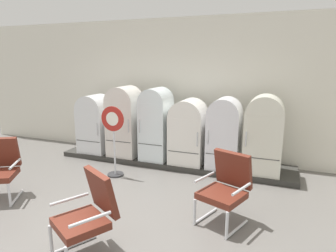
{
  "coord_description": "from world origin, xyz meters",
  "views": [
    {
      "loc": [
        2.11,
        -2.79,
        2.23
      ],
      "look_at": [
        0.0,
        2.75,
        0.9
      ],
      "focal_mm": 31.29,
      "sensor_mm": 36.0,
      "label": 1
    }
  ],
  "objects_px": {
    "refrigerator_3": "(188,130)",
    "refrigerator_4": "(224,131)",
    "refrigerator_0": "(95,122)",
    "refrigerator_2": "(156,122)",
    "armchair_right": "(226,186)",
    "armchair_center": "(89,212)",
    "sign_stand": "(114,142)",
    "refrigerator_5": "(264,132)",
    "refrigerator_1": "(125,119)"
  },
  "relations": [
    {
      "from": "refrigerator_3",
      "to": "refrigerator_5",
      "type": "bearing_deg",
      "value": -0.73
    },
    {
      "from": "refrigerator_3",
      "to": "refrigerator_4",
      "type": "xyz_separation_m",
      "value": [
        0.75,
        -0.03,
        0.05
      ]
    },
    {
      "from": "refrigerator_2",
      "to": "sign_stand",
      "type": "relative_size",
      "value": 1.12
    },
    {
      "from": "refrigerator_2",
      "to": "sign_stand",
      "type": "bearing_deg",
      "value": -115.76
    },
    {
      "from": "refrigerator_1",
      "to": "armchair_right",
      "type": "distance_m",
      "value": 3.26
    },
    {
      "from": "refrigerator_0",
      "to": "refrigerator_4",
      "type": "height_order",
      "value": "refrigerator_4"
    },
    {
      "from": "refrigerator_2",
      "to": "refrigerator_4",
      "type": "xyz_separation_m",
      "value": [
        1.49,
        -0.02,
        -0.08
      ]
    },
    {
      "from": "refrigerator_4",
      "to": "sign_stand",
      "type": "bearing_deg",
      "value": -153.92
    },
    {
      "from": "refrigerator_3",
      "to": "refrigerator_4",
      "type": "bearing_deg",
      "value": -2.62
    },
    {
      "from": "refrigerator_1",
      "to": "armchair_right",
      "type": "relative_size",
      "value": 1.58
    },
    {
      "from": "refrigerator_4",
      "to": "refrigerator_5",
      "type": "bearing_deg",
      "value": 1.17
    },
    {
      "from": "refrigerator_0",
      "to": "refrigerator_4",
      "type": "xyz_separation_m",
      "value": [
        3.04,
        0.0,
        0.04
      ]
    },
    {
      "from": "refrigerator_1",
      "to": "refrigerator_0",
      "type": "bearing_deg",
      "value": -178.98
    },
    {
      "from": "armchair_center",
      "to": "refrigerator_4",
      "type": "bearing_deg",
      "value": 72.88
    },
    {
      "from": "refrigerator_0",
      "to": "refrigerator_3",
      "type": "distance_m",
      "value": 2.29
    },
    {
      "from": "refrigerator_1",
      "to": "sign_stand",
      "type": "relative_size",
      "value": 1.13
    },
    {
      "from": "refrigerator_5",
      "to": "armchair_right",
      "type": "relative_size",
      "value": 1.5
    },
    {
      "from": "refrigerator_2",
      "to": "armchair_center",
      "type": "xyz_separation_m",
      "value": [
        0.51,
        -3.18,
        -0.4
      ]
    },
    {
      "from": "refrigerator_4",
      "to": "refrigerator_1",
      "type": "bearing_deg",
      "value": 179.67
    },
    {
      "from": "refrigerator_1",
      "to": "refrigerator_5",
      "type": "bearing_deg",
      "value": 0.05
    },
    {
      "from": "sign_stand",
      "to": "refrigerator_4",
      "type": "bearing_deg",
      "value": 26.08
    },
    {
      "from": "refrigerator_1",
      "to": "refrigerator_5",
      "type": "relative_size",
      "value": 1.05
    },
    {
      "from": "refrigerator_4",
      "to": "sign_stand",
      "type": "height_order",
      "value": "refrigerator_4"
    },
    {
      "from": "refrigerator_1",
      "to": "armchair_center",
      "type": "xyz_separation_m",
      "value": [
        1.28,
        -3.17,
        -0.4
      ]
    },
    {
      "from": "refrigerator_1",
      "to": "refrigerator_5",
      "type": "height_order",
      "value": "refrigerator_1"
    },
    {
      "from": "refrigerator_1",
      "to": "refrigerator_2",
      "type": "height_order",
      "value": "refrigerator_1"
    },
    {
      "from": "refrigerator_5",
      "to": "refrigerator_2",
      "type": "bearing_deg",
      "value": 179.77
    },
    {
      "from": "refrigerator_3",
      "to": "sign_stand",
      "type": "xyz_separation_m",
      "value": [
        -1.21,
        -0.99,
        -0.11
      ]
    },
    {
      "from": "armchair_center",
      "to": "sign_stand",
      "type": "relative_size",
      "value": 0.72
    },
    {
      "from": "refrigerator_0",
      "to": "sign_stand",
      "type": "bearing_deg",
      "value": -41.49
    },
    {
      "from": "refrigerator_1",
      "to": "refrigerator_4",
      "type": "distance_m",
      "value": 2.25
    },
    {
      "from": "refrigerator_1",
      "to": "refrigerator_5",
      "type": "xyz_separation_m",
      "value": [
        3.0,
        0.0,
        -0.04
      ]
    },
    {
      "from": "refrigerator_4",
      "to": "armchair_center",
      "type": "height_order",
      "value": "refrigerator_4"
    },
    {
      "from": "refrigerator_0",
      "to": "sign_stand",
      "type": "relative_size",
      "value": 0.97
    },
    {
      "from": "refrigerator_5",
      "to": "sign_stand",
      "type": "relative_size",
      "value": 1.08
    },
    {
      "from": "refrigerator_5",
      "to": "armchair_center",
      "type": "distance_m",
      "value": 3.63
    },
    {
      "from": "refrigerator_0",
      "to": "armchair_right",
      "type": "bearing_deg",
      "value": -28.72
    },
    {
      "from": "refrigerator_0",
      "to": "refrigerator_4",
      "type": "relative_size",
      "value": 0.95
    },
    {
      "from": "refrigerator_4",
      "to": "refrigerator_2",
      "type": "bearing_deg",
      "value": 179.06
    },
    {
      "from": "refrigerator_0",
      "to": "refrigerator_3",
      "type": "xyz_separation_m",
      "value": [
        2.29,
        0.04,
        -0.0
      ]
    },
    {
      "from": "refrigerator_3",
      "to": "armchair_right",
      "type": "bearing_deg",
      "value": -59.37
    },
    {
      "from": "refrigerator_3",
      "to": "refrigerator_4",
      "type": "relative_size",
      "value": 0.95
    },
    {
      "from": "refrigerator_2",
      "to": "refrigerator_4",
      "type": "relative_size",
      "value": 1.1
    },
    {
      "from": "refrigerator_0",
      "to": "armchair_center",
      "type": "distance_m",
      "value": 3.79
    },
    {
      "from": "refrigerator_2",
      "to": "armchair_right",
      "type": "height_order",
      "value": "refrigerator_2"
    },
    {
      "from": "refrigerator_3",
      "to": "refrigerator_0",
      "type": "bearing_deg",
      "value": -179.11
    },
    {
      "from": "sign_stand",
      "to": "refrigerator_1",
      "type": "bearing_deg",
      "value": 106.71
    },
    {
      "from": "refrigerator_1",
      "to": "refrigerator_3",
      "type": "bearing_deg",
      "value": 0.83
    },
    {
      "from": "refrigerator_2",
      "to": "refrigerator_3",
      "type": "xyz_separation_m",
      "value": [
        0.73,
        0.01,
        -0.13
      ]
    },
    {
      "from": "refrigerator_2",
      "to": "sign_stand",
      "type": "distance_m",
      "value": 1.12
    }
  ]
}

